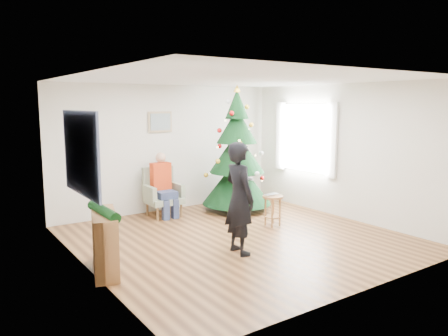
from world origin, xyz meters
TOP-DOWN VIEW (x-y plane):
  - floor at (0.00, 0.00)m, footprint 5.00×5.00m
  - ceiling at (0.00, 0.00)m, footprint 5.00×5.00m
  - wall_back at (0.00, 2.50)m, footprint 5.00×0.00m
  - wall_front at (0.00, -2.50)m, footprint 5.00×0.00m
  - wall_left at (-2.50, 0.00)m, footprint 0.00×5.00m
  - wall_right at (2.50, 0.00)m, footprint 0.00×5.00m
  - window_panel at (2.47, 1.00)m, footprint 0.04×1.30m
  - curtains at (2.44, 1.00)m, footprint 0.05×1.75m
  - christmas_tree at (1.13, 1.63)m, footprint 1.44×1.44m
  - stool at (0.95, 0.27)m, footprint 0.37×0.37m
  - laptop at (0.95, 0.27)m, footprint 0.33×0.23m
  - armchair at (-0.38, 2.06)m, footprint 0.71×0.65m
  - seated_person at (-0.38, 2.01)m, footprint 0.39×0.56m
  - standing_man at (-0.43, -0.57)m, footprint 0.44×0.64m
  - game_controller at (-0.25, -0.60)m, footprint 0.04×0.13m
  - console at (-2.33, -0.15)m, footprint 0.57×1.04m
  - garland at (-2.33, -0.15)m, footprint 0.14×0.90m
  - tapestry at (-2.46, 0.30)m, footprint 0.03×1.50m
  - framed_picture at (-0.20, 2.46)m, footprint 0.52×0.05m

SIDE VIEW (x-z plane):
  - floor at x=0.00m, z-range 0.00..0.00m
  - stool at x=0.95m, z-range 0.01..0.57m
  - armchair at x=-0.38m, z-range -0.13..0.83m
  - console at x=-2.33m, z-range 0.00..0.80m
  - laptop at x=0.95m, z-range 0.56..0.59m
  - seated_person at x=-0.38m, z-range 0.01..1.28m
  - garland at x=-2.33m, z-range 0.75..0.89m
  - standing_man at x=-0.43m, z-range 0.00..1.67m
  - game_controller at x=-0.25m, z-range 1.10..1.13m
  - christmas_tree at x=1.13m, z-range -0.13..2.47m
  - wall_back at x=0.00m, z-range -1.20..3.80m
  - wall_front at x=0.00m, z-range -1.20..3.80m
  - wall_left at x=-2.50m, z-range -1.20..3.80m
  - wall_right at x=2.50m, z-range -1.20..3.80m
  - window_panel at x=2.47m, z-range 0.80..2.20m
  - curtains at x=2.44m, z-range 0.75..2.25m
  - tapestry at x=-2.46m, z-range 0.98..2.12m
  - framed_picture at x=-0.20m, z-range 1.64..2.06m
  - ceiling at x=0.00m, z-range 2.60..2.60m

